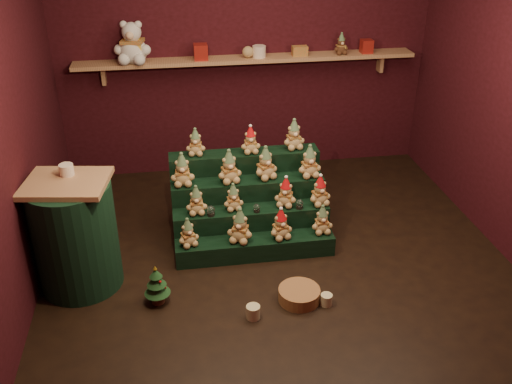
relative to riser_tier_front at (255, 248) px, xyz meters
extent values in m
plane|color=black|center=(0.19, -0.13, -0.09)|extent=(4.00, 4.00, 0.00)
cube|color=black|center=(0.19, 1.92, 1.31)|extent=(4.00, 0.10, 2.80)
cube|color=black|center=(0.19, -2.18, 1.31)|extent=(4.00, 0.10, 2.80)
cube|color=tan|center=(0.19, 1.74, 1.21)|extent=(3.60, 0.26, 0.04)
cube|color=tan|center=(-1.31, 1.81, 1.09)|extent=(0.04, 0.12, 0.20)
cube|color=tan|center=(1.69, 1.81, 1.09)|extent=(0.04, 0.12, 0.20)
cube|color=black|center=(0.00, 0.00, 0.00)|extent=(1.40, 0.22, 0.18)
cube|color=black|center=(0.00, 0.22, 0.09)|extent=(1.40, 0.22, 0.36)
cube|color=black|center=(0.00, 0.44, 0.18)|extent=(1.40, 0.22, 0.54)
cube|color=black|center=(0.00, 0.66, 0.27)|extent=(1.40, 0.22, 0.72)
cylinder|color=black|center=(-0.37, 0.16, 0.28)|extent=(0.07, 0.07, 0.03)
sphere|color=white|center=(-0.37, 0.16, 0.33)|extent=(0.07, 0.07, 0.07)
cylinder|color=black|center=(0.04, 0.16, 0.28)|extent=(0.05, 0.05, 0.02)
sphere|color=white|center=(0.04, 0.16, 0.32)|extent=(0.06, 0.06, 0.06)
cylinder|color=black|center=(0.43, 0.16, 0.28)|extent=(0.06, 0.06, 0.02)
sphere|color=white|center=(0.43, 0.16, 0.33)|extent=(0.07, 0.07, 0.07)
cube|color=tan|center=(-1.47, -0.15, 0.84)|extent=(0.69, 0.61, 0.04)
cylinder|color=black|center=(-1.47, -0.15, 0.36)|extent=(0.66, 0.66, 0.91)
cylinder|color=beige|center=(-1.47, -0.05, 0.90)|extent=(0.11, 0.11, 0.09)
cylinder|color=#412417|center=(-0.86, -0.51, -0.06)|extent=(0.10, 0.10, 0.05)
cone|color=#14371A|center=(-0.86, -0.51, 0.05)|extent=(0.20, 0.20, 0.10)
cone|color=#14371A|center=(-0.86, -0.51, 0.12)|extent=(0.15, 0.15, 0.09)
cone|color=#14371A|center=(-0.86, -0.51, 0.19)|extent=(0.10, 0.10, 0.07)
cone|color=gold|center=(-0.86, -0.51, 0.24)|extent=(0.03, 0.03, 0.03)
cylinder|color=beige|center=(-0.14, -0.81, -0.04)|extent=(0.11, 0.11, 0.11)
cylinder|color=beige|center=(0.45, -0.75, -0.04)|extent=(0.09, 0.09, 0.09)
cylinder|color=#A07040|center=(0.25, -0.66, -0.04)|extent=(0.43, 0.43, 0.10)
cube|color=maroon|center=(-0.30, 1.72, 1.31)|extent=(0.14, 0.14, 0.16)
cylinder|color=beige|center=(0.31, 1.72, 1.29)|extent=(0.14, 0.14, 0.12)
cube|color=maroon|center=(1.48, 1.72, 1.30)|extent=(0.12, 0.12, 0.14)
sphere|color=tan|center=(0.19, 1.72, 1.29)|extent=(0.12, 0.12, 0.12)
cube|color=#E1571F|center=(0.75, 1.72, 1.28)|extent=(0.16, 0.10, 0.10)
camera|label=1|loc=(-0.65, -4.15, 2.81)|focal=40.00mm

